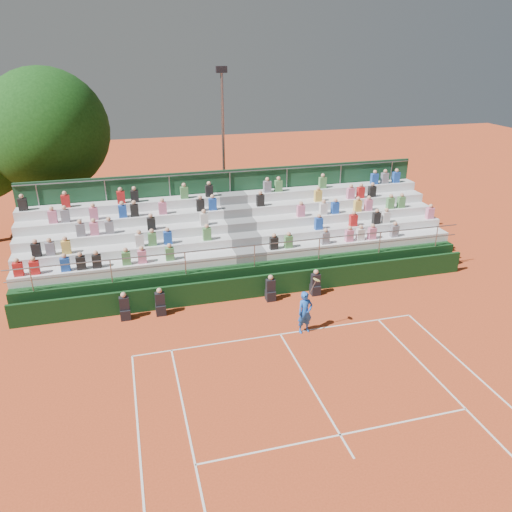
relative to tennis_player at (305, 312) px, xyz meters
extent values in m
plane|color=#C94921|center=(-0.95, 0.05, -0.85)|extent=(90.00, 90.00, 0.00)
cube|color=white|center=(-0.95, 0.05, -0.84)|extent=(11.00, 0.06, 0.01)
cube|color=white|center=(-0.95, -3.15, -0.84)|extent=(0.06, 6.40, 0.01)
cube|color=white|center=(-0.95, -5.44, -0.84)|extent=(8.22, 0.06, 0.01)
cube|color=black|center=(-0.95, 3.25, -0.35)|extent=(20.00, 0.15, 1.00)
cube|color=black|center=(-6.56, 2.80, -0.63)|extent=(0.40, 0.40, 0.44)
cube|color=black|center=(-6.56, 2.80, -0.15)|extent=(0.38, 0.25, 0.55)
sphere|color=tan|center=(-6.56, 2.80, 0.23)|extent=(0.22, 0.22, 0.22)
cube|color=black|center=(-5.17, 2.80, -0.63)|extent=(0.40, 0.40, 0.44)
cube|color=black|center=(-5.17, 2.80, -0.15)|extent=(0.38, 0.25, 0.55)
sphere|color=tan|center=(-5.17, 2.80, 0.23)|extent=(0.22, 0.22, 0.22)
cube|color=black|center=(-0.51, 2.80, -0.63)|extent=(0.40, 0.40, 0.44)
cube|color=black|center=(-0.51, 2.80, -0.15)|extent=(0.38, 0.25, 0.55)
sphere|color=tan|center=(-0.51, 2.80, 0.23)|extent=(0.22, 0.22, 0.22)
cube|color=black|center=(1.54, 2.80, -0.63)|extent=(0.40, 0.40, 0.44)
cube|color=black|center=(1.54, 2.80, -0.15)|extent=(0.38, 0.25, 0.55)
sphere|color=tan|center=(1.54, 2.80, 0.23)|extent=(0.22, 0.22, 0.22)
cube|color=black|center=(-0.95, 6.35, -0.25)|extent=(20.00, 5.20, 1.20)
cube|color=silver|center=(-6.30, 4.67, 0.56)|extent=(9.30, 0.85, 0.42)
cube|color=silver|center=(4.40, 4.67, 0.56)|extent=(9.30, 0.85, 0.42)
cube|color=slate|center=(-0.95, 4.67, 0.56)|extent=(1.40, 0.85, 0.42)
cube|color=silver|center=(-6.30, 5.52, 0.98)|extent=(9.30, 0.85, 0.42)
cube|color=silver|center=(4.40, 5.52, 0.98)|extent=(9.30, 0.85, 0.42)
cube|color=slate|center=(-0.95, 5.52, 0.98)|extent=(1.40, 0.85, 0.42)
cube|color=silver|center=(-6.30, 6.37, 1.40)|extent=(9.30, 0.85, 0.42)
cube|color=silver|center=(4.40, 6.37, 1.40)|extent=(9.30, 0.85, 0.42)
cube|color=slate|center=(-0.95, 6.37, 1.40)|extent=(1.40, 0.85, 0.42)
cube|color=silver|center=(-6.30, 7.22, 1.82)|extent=(9.30, 0.85, 0.42)
cube|color=silver|center=(4.40, 7.22, 1.82)|extent=(9.30, 0.85, 0.42)
cube|color=slate|center=(-0.95, 7.22, 1.82)|extent=(1.40, 0.85, 0.42)
cube|color=silver|center=(-6.30, 8.07, 2.24)|extent=(9.30, 0.85, 0.42)
cube|color=silver|center=(4.40, 8.07, 2.24)|extent=(9.30, 0.85, 0.42)
cube|color=slate|center=(-0.95, 8.07, 2.24)|extent=(1.40, 0.85, 0.42)
cube|color=#194227|center=(-0.95, 8.60, 1.35)|extent=(20.00, 0.12, 4.40)
cylinder|color=gray|center=(-0.95, 3.80, 1.35)|extent=(20.00, 0.05, 0.05)
cylinder|color=gray|center=(-0.95, 8.50, 3.45)|extent=(20.00, 0.05, 0.05)
cube|color=red|center=(-10.50, 4.52, 1.05)|extent=(0.36, 0.24, 0.56)
cube|color=red|center=(-9.89, 4.52, 1.05)|extent=(0.36, 0.24, 0.56)
cube|color=#1E4CB2|center=(-8.73, 4.52, 1.05)|extent=(0.36, 0.24, 0.56)
cube|color=black|center=(-8.12, 4.52, 1.05)|extent=(0.36, 0.24, 0.56)
cube|color=black|center=(-7.50, 4.52, 1.05)|extent=(0.36, 0.24, 0.56)
cube|color=#4C8C4C|center=(-6.31, 4.52, 1.05)|extent=(0.36, 0.24, 0.56)
cube|color=pink|center=(-5.66, 4.52, 1.05)|extent=(0.36, 0.24, 0.56)
cube|color=#4C8C4C|center=(-4.50, 4.52, 1.05)|extent=(0.36, 0.24, 0.56)
cube|color=black|center=(-9.86, 5.37, 1.47)|extent=(0.36, 0.24, 0.56)
cube|color=slate|center=(-9.32, 5.37, 1.47)|extent=(0.36, 0.24, 0.56)
cube|color=gold|center=(-8.69, 5.37, 1.47)|extent=(0.36, 0.24, 0.56)
cube|color=silver|center=(-5.68, 5.37, 1.47)|extent=(0.36, 0.24, 0.56)
cube|color=#4C8C4C|center=(-5.14, 5.37, 1.47)|extent=(0.36, 0.24, 0.56)
cube|color=#1E4CB2|center=(-4.47, 5.37, 1.47)|extent=(0.36, 0.24, 0.56)
cube|color=#4C8C4C|center=(-2.73, 5.37, 1.47)|extent=(0.36, 0.24, 0.56)
cube|color=slate|center=(-8.10, 6.22, 1.89)|extent=(0.36, 0.24, 0.56)
cube|color=pink|center=(-7.53, 6.22, 1.89)|extent=(0.36, 0.24, 0.56)
cube|color=slate|center=(-6.89, 6.22, 1.89)|extent=(0.36, 0.24, 0.56)
cube|color=black|center=(-5.08, 6.22, 1.89)|extent=(0.36, 0.24, 0.56)
cube|color=silver|center=(-2.69, 6.22, 1.89)|extent=(0.36, 0.24, 0.56)
cube|color=pink|center=(-9.26, 7.07, 2.31)|extent=(0.36, 0.24, 0.56)
cube|color=slate|center=(-8.73, 7.07, 2.31)|extent=(0.36, 0.24, 0.56)
cube|color=pink|center=(-7.53, 7.07, 2.31)|extent=(0.36, 0.24, 0.56)
cube|color=#1E4CB2|center=(-6.27, 7.07, 2.31)|extent=(0.36, 0.24, 0.56)
cube|color=black|center=(-5.74, 7.07, 2.31)|extent=(0.36, 0.24, 0.56)
cube|color=pink|center=(-4.47, 7.07, 2.31)|extent=(0.36, 0.24, 0.56)
cube|color=black|center=(-2.70, 7.07, 2.31)|extent=(0.36, 0.24, 0.56)
cube|color=#1E4CB2|center=(-2.12, 7.07, 2.31)|extent=(0.36, 0.24, 0.56)
cube|color=black|center=(-10.52, 7.92, 2.73)|extent=(0.36, 0.24, 0.56)
cube|color=red|center=(-8.72, 7.92, 2.73)|extent=(0.36, 0.24, 0.56)
cube|color=red|center=(-6.28, 7.92, 2.73)|extent=(0.36, 0.24, 0.56)
cube|color=black|center=(-5.65, 7.92, 2.73)|extent=(0.36, 0.24, 0.56)
cube|color=#4C8C4C|center=(-3.33, 7.92, 2.73)|extent=(0.36, 0.24, 0.56)
cube|color=black|center=(-2.11, 7.92, 2.73)|extent=(0.36, 0.24, 0.56)
cube|color=black|center=(0.15, 4.52, 1.05)|extent=(0.36, 0.24, 0.56)
cube|color=#4C8C4C|center=(0.84, 4.52, 1.05)|extent=(0.36, 0.24, 0.56)
cube|color=slate|center=(2.64, 4.52, 1.05)|extent=(0.36, 0.24, 0.56)
cube|color=pink|center=(3.84, 4.52, 1.05)|extent=(0.36, 0.24, 0.56)
cube|color=silver|center=(4.41, 4.52, 1.05)|extent=(0.36, 0.24, 0.56)
cube|color=pink|center=(5.02, 4.52, 1.05)|extent=(0.36, 0.24, 0.56)
cube|color=slate|center=(6.20, 4.52, 1.05)|extent=(0.36, 0.24, 0.56)
cube|color=#1E4CB2|center=(2.63, 5.37, 1.47)|extent=(0.36, 0.24, 0.56)
cube|color=red|center=(4.42, 5.37, 1.47)|extent=(0.36, 0.24, 0.56)
cube|color=black|center=(5.65, 5.37, 1.47)|extent=(0.36, 0.24, 0.56)
cube|color=silver|center=(6.17, 5.37, 1.47)|extent=(0.36, 0.24, 0.56)
cube|color=pink|center=(8.62, 5.37, 1.47)|extent=(0.36, 0.24, 0.56)
cube|color=pink|center=(2.03, 6.22, 1.89)|extent=(0.36, 0.24, 0.56)
cube|color=silver|center=(3.20, 6.22, 1.89)|extent=(0.36, 0.24, 0.56)
cube|color=#1E4CB2|center=(3.81, 6.22, 1.89)|extent=(0.36, 0.24, 0.56)
cube|color=gold|center=(5.03, 6.22, 1.89)|extent=(0.36, 0.24, 0.56)
cube|color=pink|center=(5.61, 6.22, 1.89)|extent=(0.36, 0.24, 0.56)
cube|color=#4C8C4C|center=(6.83, 6.22, 1.89)|extent=(0.36, 0.24, 0.56)
cube|color=#4C8C4C|center=(7.45, 6.22, 1.89)|extent=(0.36, 0.24, 0.56)
cube|color=black|center=(0.23, 7.07, 2.31)|extent=(0.36, 0.24, 0.56)
cube|color=gold|center=(3.23, 7.07, 2.31)|extent=(0.36, 0.24, 0.56)
cube|color=pink|center=(5.01, 7.07, 2.31)|extent=(0.36, 0.24, 0.56)
cube|color=red|center=(5.57, 7.07, 2.31)|extent=(0.36, 0.24, 0.56)
cube|color=black|center=(6.21, 7.07, 2.31)|extent=(0.36, 0.24, 0.56)
cube|color=slate|center=(0.83, 7.92, 2.73)|extent=(0.36, 0.24, 0.56)
cube|color=#4C8C4C|center=(1.42, 7.92, 2.73)|extent=(0.36, 0.24, 0.56)
cube|color=#4C8C4C|center=(3.80, 7.92, 2.73)|extent=(0.36, 0.24, 0.56)
cube|color=#1E4CB2|center=(6.75, 7.92, 2.73)|extent=(0.36, 0.24, 0.56)
cube|color=slate|center=(7.36, 7.92, 2.73)|extent=(0.36, 0.24, 0.56)
cube|color=#1E4CB2|center=(8.03, 7.92, 2.73)|extent=(0.36, 0.24, 0.56)
imported|color=blue|center=(0.00, 0.00, -0.01)|extent=(0.67, 0.50, 1.68)
cylinder|color=gray|center=(0.25, 0.00, 1.00)|extent=(0.26, 0.03, 0.51)
cylinder|color=#E5D866|center=(0.40, 0.00, 1.30)|extent=(0.26, 0.28, 0.14)
cylinder|color=#332212|center=(-9.63, 12.64, 0.91)|extent=(0.50, 0.50, 3.52)
sphere|color=#0F370F|center=(-9.63, 12.64, 5.20)|extent=(6.33, 6.33, 6.33)
cylinder|color=gray|center=(-0.42, 12.47, 3.52)|extent=(0.16, 0.16, 8.73)
cube|color=black|center=(-0.42, 12.47, 8.06)|extent=(0.60, 0.25, 0.35)
camera|label=1|loc=(-6.13, -15.37, 9.30)|focal=35.00mm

